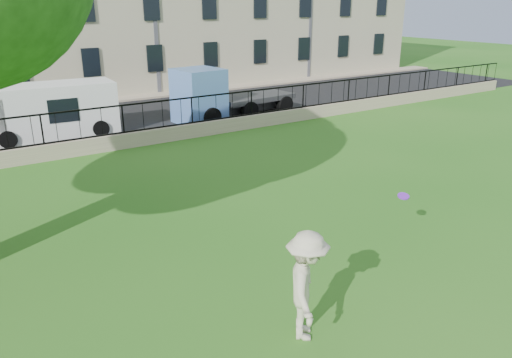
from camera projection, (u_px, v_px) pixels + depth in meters
ground at (323, 280)px, 10.48m from camera, size 120.00×120.00×0.00m
retaining_wall at (125, 140)px, 19.79m from camera, size 50.00×0.40×0.60m
iron_railing at (123, 119)px, 19.51m from camera, size 50.00×0.05×1.13m
street at (91, 124)px, 23.58m from camera, size 60.00×9.00×0.01m
sidewalk at (64, 105)px, 27.64m from camera, size 60.00×1.40×0.12m
man at (307, 286)px, 8.44m from camera, size 1.36×1.46×1.98m
frisbee at (403, 196)px, 11.53m from camera, size 0.30×0.29×0.12m
white_van at (50, 111)px, 21.14m from camera, size 5.47×2.44×2.25m
blue_truck at (233, 92)px, 24.73m from camera, size 6.27×2.77×2.55m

